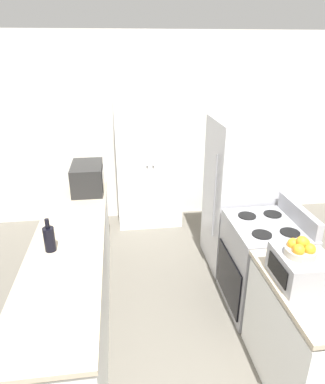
{
  "coord_description": "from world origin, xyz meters",
  "views": [
    {
      "loc": [
        -0.42,
        -1.15,
        2.4
      ],
      "look_at": [
        0.0,
        1.97,
        1.05
      ],
      "focal_mm": 32.0,
      "sensor_mm": 36.0,
      "label": 1
    }
  ],
  "objects_px": {
    "toaster_oven": "(299,268)",
    "fruit_bowl": "(301,248)",
    "microwave": "(88,178)",
    "stove": "(262,265)",
    "refrigerator": "(240,195)",
    "wine_bottle": "(49,238)",
    "pantry_cabinet": "(149,160)"
  },
  "relations": [
    {
      "from": "pantry_cabinet",
      "to": "fruit_bowl",
      "type": "xyz_separation_m",
      "value": [
        0.75,
        -2.7,
        0.21
      ]
    },
    {
      "from": "pantry_cabinet",
      "to": "wine_bottle",
      "type": "bearing_deg",
      "value": -115.38
    },
    {
      "from": "fruit_bowl",
      "to": "stove",
      "type": "bearing_deg",
      "value": 79.14
    },
    {
      "from": "stove",
      "to": "microwave",
      "type": "distance_m",
      "value": 2.05
    },
    {
      "from": "pantry_cabinet",
      "to": "refrigerator",
      "type": "height_order",
      "value": "pantry_cabinet"
    },
    {
      "from": "toaster_oven",
      "to": "microwave",
      "type": "bearing_deg",
      "value": 129.74
    },
    {
      "from": "stove",
      "to": "toaster_oven",
      "type": "height_order",
      "value": "toaster_oven"
    },
    {
      "from": "stove",
      "to": "refrigerator",
      "type": "distance_m",
      "value": 0.87
    },
    {
      "from": "toaster_oven",
      "to": "fruit_bowl",
      "type": "relative_size",
      "value": 1.91
    },
    {
      "from": "stove",
      "to": "wine_bottle",
      "type": "distance_m",
      "value": 1.98
    },
    {
      "from": "pantry_cabinet",
      "to": "toaster_oven",
      "type": "height_order",
      "value": "pantry_cabinet"
    },
    {
      "from": "stove",
      "to": "microwave",
      "type": "height_order",
      "value": "microwave"
    },
    {
      "from": "stove",
      "to": "wine_bottle",
      "type": "relative_size",
      "value": 3.81
    },
    {
      "from": "stove",
      "to": "microwave",
      "type": "xyz_separation_m",
      "value": [
        -1.67,
        1.03,
        0.6
      ]
    },
    {
      "from": "pantry_cabinet",
      "to": "stove",
      "type": "height_order",
      "value": "pantry_cabinet"
    },
    {
      "from": "wine_bottle",
      "to": "fruit_bowl",
      "type": "bearing_deg",
      "value": -20.08
    },
    {
      "from": "stove",
      "to": "refrigerator",
      "type": "bearing_deg",
      "value": 89.2
    },
    {
      "from": "stove",
      "to": "pantry_cabinet",
      "type": "bearing_deg",
      "value": 115.67
    },
    {
      "from": "microwave",
      "to": "toaster_oven",
      "type": "bearing_deg",
      "value": -50.26
    },
    {
      "from": "pantry_cabinet",
      "to": "microwave",
      "type": "bearing_deg",
      "value": -131.57
    },
    {
      "from": "microwave",
      "to": "fruit_bowl",
      "type": "xyz_separation_m",
      "value": [
        1.51,
        -1.84,
        0.12
      ]
    },
    {
      "from": "stove",
      "to": "toaster_oven",
      "type": "distance_m",
      "value": 0.99
    },
    {
      "from": "microwave",
      "to": "fruit_bowl",
      "type": "bearing_deg",
      "value": -50.63
    },
    {
      "from": "pantry_cabinet",
      "to": "fruit_bowl",
      "type": "height_order",
      "value": "pantry_cabinet"
    },
    {
      "from": "pantry_cabinet",
      "to": "microwave",
      "type": "xyz_separation_m",
      "value": [
        -0.76,
        -0.86,
        0.1
      ]
    },
    {
      "from": "refrigerator",
      "to": "microwave",
      "type": "xyz_separation_m",
      "value": [
        -1.68,
        0.26,
        0.2
      ]
    },
    {
      "from": "refrigerator",
      "to": "toaster_oven",
      "type": "xyz_separation_m",
      "value": [
        -0.15,
        -1.58,
        0.16
      ]
    },
    {
      "from": "refrigerator",
      "to": "wine_bottle",
      "type": "distance_m",
      "value": 2.13
    },
    {
      "from": "pantry_cabinet",
      "to": "refrigerator",
      "type": "relative_size",
      "value": 1.12
    },
    {
      "from": "refrigerator",
      "to": "fruit_bowl",
      "type": "distance_m",
      "value": 1.63
    },
    {
      "from": "pantry_cabinet",
      "to": "toaster_oven",
      "type": "relative_size",
      "value": 4.89
    },
    {
      "from": "pantry_cabinet",
      "to": "microwave",
      "type": "relative_size",
      "value": 3.72
    }
  ]
}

